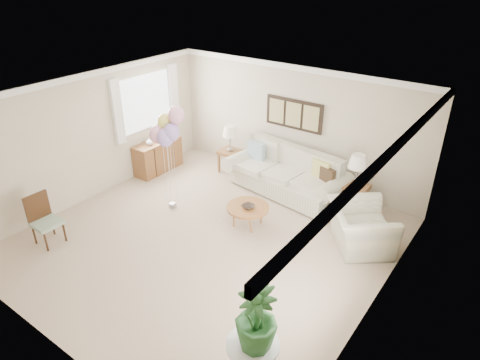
{
  "coord_description": "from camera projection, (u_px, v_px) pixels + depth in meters",
  "views": [
    {
      "loc": [
        4.22,
        -4.8,
        4.54
      ],
      "look_at": [
        0.29,
        0.6,
        1.05
      ],
      "focal_mm": 32.0,
      "sensor_mm": 36.0,
      "label": 1
    }
  ],
  "objects": [
    {
      "name": "ground_plane",
      "position": [
        208.0,
        239.0,
        7.74
      ],
      "size": [
        6.0,
        6.0,
        0.0
      ],
      "primitive_type": "plane",
      "color": "tan"
    },
    {
      "name": "room_shell",
      "position": [
        203.0,
        154.0,
        7.11
      ],
      "size": [
        6.04,
        6.04,
        2.6
      ],
      "color": "beige",
      "rests_on": "ground"
    },
    {
      "name": "wall_art_triptych",
      "position": [
        294.0,
        114.0,
        9.15
      ],
      "size": [
        1.35,
        0.06,
        0.65
      ],
      "color": "black",
      "rests_on": "ground"
    },
    {
      "name": "sofa",
      "position": [
        287.0,
        176.0,
        9.14
      ],
      "size": [
        2.75,
        1.28,
        0.97
      ],
      "color": "beige",
      "rests_on": "ground"
    },
    {
      "name": "end_table_left",
      "position": [
        230.0,
        154.0,
        9.97
      ],
      "size": [
        0.5,
        0.46,
        0.55
      ],
      "color": "brown",
      "rests_on": "ground"
    },
    {
      "name": "end_table_right",
      "position": [
        354.0,
        190.0,
        8.42
      ],
      "size": [
        0.52,
        0.47,
        0.56
      ],
      "color": "brown",
      "rests_on": "ground"
    },
    {
      "name": "lamp_left",
      "position": [
        230.0,
        132.0,
        9.72
      ],
      "size": [
        0.34,
        0.34,
        0.61
      ],
      "color": "gray",
      "rests_on": "end_table_left"
    },
    {
      "name": "lamp_right",
      "position": [
        358.0,
        163.0,
        8.15
      ],
      "size": [
        0.37,
        0.37,
        0.66
      ],
      "color": "gray",
      "rests_on": "end_table_right"
    },
    {
      "name": "coffee_table",
      "position": [
        248.0,
        208.0,
        7.99
      ],
      "size": [
        0.8,
        0.8,
        0.41
      ],
      "color": "#A47033",
      "rests_on": "ground"
    },
    {
      "name": "decor_bowl",
      "position": [
        248.0,
        207.0,
        7.92
      ],
      "size": [
        0.27,
        0.27,
        0.06
      ],
      "primitive_type": "imported",
      "rotation": [
        0.0,
        0.0,
        -0.21
      ],
      "color": "#2E231D",
      "rests_on": "coffee_table"
    },
    {
      "name": "armchair",
      "position": [
        360.0,
        227.0,
        7.43
      ],
      "size": [
        1.49,
        1.52,
        0.74
      ],
      "primitive_type": "imported",
      "rotation": [
        0.0,
        0.0,
        2.24
      ],
      "color": "beige",
      "rests_on": "ground"
    },
    {
      "name": "side_table",
      "position": [
        253.0,
        354.0,
        4.9
      ],
      "size": [
        0.62,
        0.62,
        0.67
      ],
      "color": "silver",
      "rests_on": "ground"
    },
    {
      "name": "potted_plant",
      "position": [
        256.0,
        318.0,
        4.6
      ],
      "size": [
        0.59,
        0.59,
        0.85
      ],
      "primitive_type": "imported",
      "rotation": [
        0.0,
        0.0,
        -0.28
      ],
      "color": "#1E441D",
      "rests_on": "side_table"
    },
    {
      "name": "accent_chair",
      "position": [
        44.0,
        218.0,
        7.48
      ],
      "size": [
        0.47,
        0.47,
        0.93
      ],
      "color": "gray",
      "rests_on": "ground"
    },
    {
      "name": "credenza",
      "position": [
        158.0,
        156.0,
        10.08
      ],
      "size": [
        0.46,
        1.2,
        0.74
      ],
      "color": "brown",
      "rests_on": "ground"
    },
    {
      "name": "vase_white",
      "position": [
        149.0,
        141.0,
        9.7
      ],
      "size": [
        0.18,
        0.18,
        0.17
      ],
      "primitive_type": "imported",
      "rotation": [
        0.0,
        0.0,
        -0.1
      ],
      "color": "silver",
      "rests_on": "credenza"
    },
    {
      "name": "vase_sage",
      "position": [
        164.0,
        135.0,
        10.02
      ],
      "size": [
        0.19,
        0.19,
        0.18
      ],
      "primitive_type": "imported",
      "rotation": [
        0.0,
        0.0,
        -0.08
      ],
      "color": "silver",
      "rests_on": "credenza"
    },
    {
      "name": "balloon_cluster",
      "position": [
        167.0,
        129.0,
        7.96
      ],
      "size": [
        0.63,
        0.52,
        2.14
      ],
      "color": "gray",
      "rests_on": "ground"
    }
  ]
}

